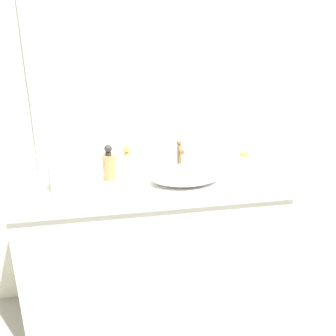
{
  "coord_description": "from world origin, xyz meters",
  "views": [
    {
      "loc": [
        -0.36,
        -1.48,
        1.72
      ],
      "look_at": [
        -0.02,
        0.38,
        0.97
      ],
      "focal_mm": 40.78,
      "sensor_mm": 36.0,
      "label": 1
    }
  ],
  "objects": [
    {
      "name": "tissue_box",
      "position": [
        -0.57,
        0.4,
        0.97
      ],
      "size": [
        0.16,
        0.16,
        0.17
      ],
      "color": "#ACD4B8",
      "rests_on": "vanity_counter"
    },
    {
      "name": "lotion_bottle",
      "position": [
        -0.33,
        0.47,
        0.97
      ],
      "size": [
        0.07,
        0.07,
        0.2
      ],
      "color": "#A8824F",
      "rests_on": "vanity_counter"
    },
    {
      "name": "soap_dispenser",
      "position": [
        -0.23,
        0.52,
        0.96
      ],
      "size": [
        0.07,
        0.07,
        0.17
      ],
      "color": "white",
      "rests_on": "vanity_counter"
    },
    {
      "name": "wall_mirror_panel",
      "position": [
        -0.11,
        0.69,
        1.51
      ],
      "size": [
        1.25,
        0.01,
        1.24
      ],
      "primitive_type": "cube",
      "color": "#B2BCC6",
      "rests_on": "vanity_counter"
    },
    {
      "name": "sink_basin",
      "position": [
        0.07,
        0.36,
        0.93
      ],
      "size": [
        0.39,
        0.26,
        0.09
      ],
      "primitive_type": "ellipsoid",
      "color": "silver",
      "rests_on": "vanity_counter"
    },
    {
      "name": "vanity_counter",
      "position": [
        -0.11,
        0.4,
        0.45
      ],
      "size": [
        1.44,
        0.57,
        0.89
      ],
      "color": "white",
      "rests_on": "ground"
    },
    {
      "name": "perfume_bottle",
      "position": [
        0.41,
        0.4,
        0.96
      ],
      "size": [
        0.07,
        0.07,
        0.14
      ],
      "color": "silver",
      "rests_on": "vanity_counter"
    },
    {
      "name": "candle_jar",
      "position": [
        0.51,
        0.36,
        0.91
      ],
      "size": [
        0.06,
        0.06,
        0.03
      ],
      "primitive_type": "cylinder",
      "color": "silver",
      "rests_on": "vanity_counter"
    },
    {
      "name": "bathroom_wall_rear",
      "position": [
        0.0,
        0.73,
        1.3
      ],
      "size": [
        6.0,
        0.06,
        2.6
      ],
      "primitive_type": "cube",
      "color": "silver",
      "rests_on": "ground"
    },
    {
      "name": "faucet",
      "position": [
        0.07,
        0.51,
        1.0
      ],
      "size": [
        0.03,
        0.12,
        0.18
      ],
      "color": "olive",
      "rests_on": "vanity_counter"
    }
  ]
}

